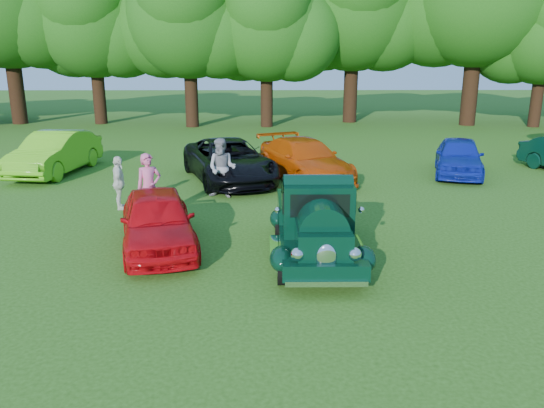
{
  "coord_description": "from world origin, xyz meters",
  "views": [
    {
      "loc": [
        -0.74,
        -10.59,
        4.29
      ],
      "look_at": [
        -0.61,
        0.79,
        1.1
      ],
      "focal_mm": 35.0,
      "sensor_mm": 36.0,
      "label": 1
    }
  ],
  "objects_px": {
    "back_car_black": "(229,161)",
    "red_convertible": "(157,220)",
    "hero_pickup": "(316,224)",
    "spectator_white": "(119,183)",
    "spectator_grey": "(222,168)",
    "back_car_lime": "(55,153)",
    "back_car_blue": "(459,157)",
    "spectator_pink": "(149,187)",
    "back_car_orange": "(304,160)"
  },
  "relations": [
    {
      "from": "back_car_blue",
      "to": "back_car_black",
      "type": "bearing_deg",
      "value": -156.73
    },
    {
      "from": "back_car_lime",
      "to": "spectator_pink",
      "type": "bearing_deg",
      "value": -43.99
    },
    {
      "from": "spectator_white",
      "to": "hero_pickup",
      "type": "bearing_deg",
      "value": -136.86
    },
    {
      "from": "back_car_blue",
      "to": "spectator_grey",
      "type": "height_order",
      "value": "spectator_grey"
    },
    {
      "from": "red_convertible",
      "to": "back_car_lime",
      "type": "distance_m",
      "value": 9.8
    },
    {
      "from": "back_car_black",
      "to": "spectator_pink",
      "type": "height_order",
      "value": "spectator_pink"
    },
    {
      "from": "back_car_orange",
      "to": "spectator_pink",
      "type": "relative_size",
      "value": 2.71
    },
    {
      "from": "back_car_blue",
      "to": "back_car_lime",
      "type": "bearing_deg",
      "value": -164.64
    },
    {
      "from": "red_convertible",
      "to": "spectator_white",
      "type": "relative_size",
      "value": 2.56
    },
    {
      "from": "spectator_grey",
      "to": "back_car_black",
      "type": "bearing_deg",
      "value": 102.62
    },
    {
      "from": "spectator_pink",
      "to": "spectator_white",
      "type": "height_order",
      "value": "spectator_pink"
    },
    {
      "from": "spectator_pink",
      "to": "back_car_blue",
      "type": "bearing_deg",
      "value": 1.0
    },
    {
      "from": "hero_pickup",
      "to": "spectator_white",
      "type": "height_order",
      "value": "hero_pickup"
    },
    {
      "from": "back_car_lime",
      "to": "back_car_black",
      "type": "distance_m",
      "value": 6.76
    },
    {
      "from": "back_car_lime",
      "to": "spectator_pink",
      "type": "distance_m",
      "value": 7.68
    },
    {
      "from": "back_car_black",
      "to": "spectator_white",
      "type": "distance_m",
      "value": 4.59
    },
    {
      "from": "back_car_blue",
      "to": "spectator_grey",
      "type": "relative_size",
      "value": 2.19
    },
    {
      "from": "back_car_black",
      "to": "spectator_grey",
      "type": "height_order",
      "value": "spectator_grey"
    },
    {
      "from": "back_car_orange",
      "to": "spectator_white",
      "type": "relative_size",
      "value": 3.19
    },
    {
      "from": "hero_pickup",
      "to": "back_car_lime",
      "type": "height_order",
      "value": "hero_pickup"
    },
    {
      "from": "back_car_lime",
      "to": "back_car_blue",
      "type": "xyz_separation_m",
      "value": [
        15.07,
        -0.42,
        -0.09
      ]
    },
    {
      "from": "hero_pickup",
      "to": "back_car_lime",
      "type": "relative_size",
      "value": 0.94
    },
    {
      "from": "back_car_blue",
      "to": "spectator_pink",
      "type": "relative_size",
      "value": 2.23
    },
    {
      "from": "back_car_lime",
      "to": "back_car_black",
      "type": "xyz_separation_m",
      "value": [
        6.62,
        -1.36,
        -0.05
      ]
    },
    {
      "from": "back_car_black",
      "to": "back_car_orange",
      "type": "relative_size",
      "value": 1.07
    },
    {
      "from": "hero_pickup",
      "to": "spectator_white",
      "type": "bearing_deg",
      "value": 144.31
    },
    {
      "from": "back_car_blue",
      "to": "spectator_white",
      "type": "relative_size",
      "value": 2.62
    },
    {
      "from": "back_car_black",
      "to": "spectator_white",
      "type": "height_order",
      "value": "spectator_white"
    },
    {
      "from": "hero_pickup",
      "to": "spectator_grey",
      "type": "xyz_separation_m",
      "value": [
        -2.45,
        5.11,
        0.18
      ]
    },
    {
      "from": "back_car_black",
      "to": "back_car_blue",
      "type": "relative_size",
      "value": 1.3
    },
    {
      "from": "back_car_black",
      "to": "back_car_lime",
      "type": "bearing_deg",
      "value": 149.55
    },
    {
      "from": "back_car_lime",
      "to": "spectator_white",
      "type": "xyz_separation_m",
      "value": [
        3.7,
        -4.9,
        -0.0
      ]
    },
    {
      "from": "back_car_blue",
      "to": "spectator_white",
      "type": "height_order",
      "value": "spectator_white"
    },
    {
      "from": "hero_pickup",
      "to": "red_convertible",
      "type": "relative_size",
      "value": 1.11
    },
    {
      "from": "hero_pickup",
      "to": "spectator_pink",
      "type": "height_order",
      "value": "spectator_pink"
    },
    {
      "from": "back_car_black",
      "to": "back_car_blue",
      "type": "xyz_separation_m",
      "value": [
        8.45,
        0.94,
        -0.04
      ]
    },
    {
      "from": "back_car_black",
      "to": "spectator_pink",
      "type": "distance_m",
      "value": 4.98
    },
    {
      "from": "spectator_grey",
      "to": "spectator_white",
      "type": "xyz_separation_m",
      "value": [
        -2.86,
        -1.3,
        -0.15
      ]
    },
    {
      "from": "spectator_pink",
      "to": "back_car_lime",
      "type": "bearing_deg",
      "value": 101.25
    },
    {
      "from": "hero_pickup",
      "to": "red_convertible",
      "type": "bearing_deg",
      "value": 171.14
    },
    {
      "from": "red_convertible",
      "to": "spectator_pink",
      "type": "relative_size",
      "value": 2.18
    },
    {
      "from": "back_car_blue",
      "to": "red_convertible",
      "type": "bearing_deg",
      "value": -124.27
    },
    {
      "from": "red_convertible",
      "to": "back_car_blue",
      "type": "height_order",
      "value": "back_car_blue"
    },
    {
      "from": "back_car_lime",
      "to": "hero_pickup",
      "type": "bearing_deg",
      "value": -36.77
    },
    {
      "from": "hero_pickup",
      "to": "spectator_white",
      "type": "distance_m",
      "value": 6.54
    },
    {
      "from": "back_car_black",
      "to": "spectator_grey",
      "type": "xyz_separation_m",
      "value": [
        -0.06,
        -2.25,
        0.19
      ]
    },
    {
      "from": "back_car_black",
      "to": "red_convertible",
      "type": "bearing_deg",
      "value": -118.74
    },
    {
      "from": "hero_pickup",
      "to": "back_car_orange",
      "type": "distance_m",
      "value": 7.59
    },
    {
      "from": "spectator_white",
      "to": "back_car_lime",
      "type": "bearing_deg",
      "value": 25.88
    },
    {
      "from": "red_convertible",
      "to": "spectator_white",
      "type": "bearing_deg",
      "value": 103.85
    }
  ]
}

